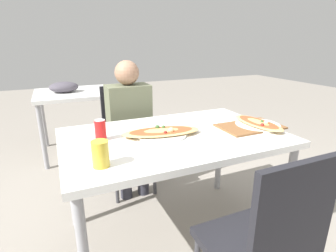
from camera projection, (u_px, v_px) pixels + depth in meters
ground_plane at (173, 232)px, 1.89m from camera, size 14.00×14.00×0.00m
dining_table at (174, 145)px, 1.68m from camera, size 1.37×0.88×0.75m
chair_far_seated at (127, 133)px, 2.36m from camera, size 0.40×0.40×0.94m
chair_near_camera at (265, 243)px, 1.08m from camera, size 0.40×0.40×0.94m
person_seated at (130, 119)px, 2.21m from camera, size 0.35×0.25×1.18m
pizza_main at (162, 132)px, 1.64m from camera, size 0.52×0.32×0.06m
soda_can at (100, 130)px, 1.55m from camera, size 0.07×0.07×0.12m
drink_glass at (100, 154)px, 1.22m from camera, size 0.08×0.08×0.13m
serving_tray at (250, 126)px, 1.80m from camera, size 0.42×0.27×0.01m
pizza_second at (258, 124)px, 1.82m from camera, size 0.30×0.43×0.05m
background_table at (81, 96)px, 3.11m from camera, size 1.10×0.80×0.87m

